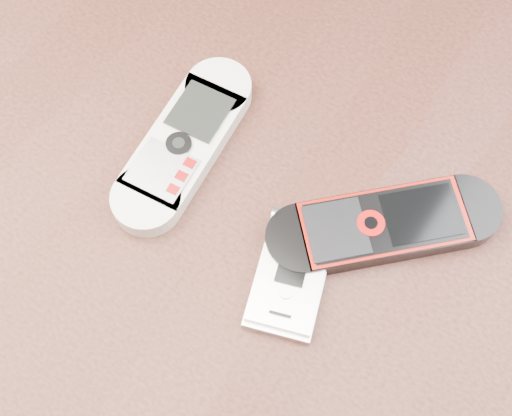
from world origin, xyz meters
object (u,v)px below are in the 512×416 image
object	(u,v)px
nokia_white	(184,143)
nokia_black_red	(383,225)
table	(251,261)
motorola_razr	(290,277)

from	to	relation	value
nokia_white	nokia_black_red	world-z (taller)	same
table	nokia_black_red	xyz separation A→B (m)	(0.08, 0.04, 0.11)
table	motorola_razr	xyz separation A→B (m)	(0.05, -0.03, 0.11)
table	nokia_black_red	world-z (taller)	nokia_black_red
table	motorola_razr	size ratio (longest dim) A/B	13.35
table	nokia_white	distance (m)	0.13
nokia_black_red	motorola_razr	world-z (taller)	nokia_black_red
nokia_black_red	motorola_razr	bearing A→B (deg)	-71.17
nokia_white	motorola_razr	world-z (taller)	nokia_white
motorola_razr	table	bearing A→B (deg)	132.33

